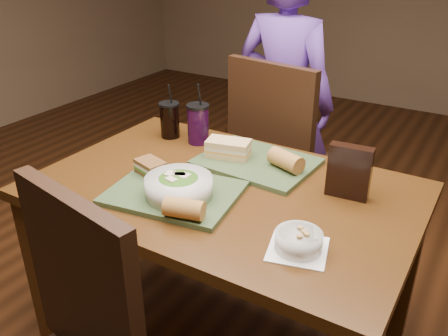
{
  "coord_description": "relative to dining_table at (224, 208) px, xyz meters",
  "views": [
    {
      "loc": [
        0.75,
        -1.24,
        1.53
      ],
      "look_at": [
        0.0,
        0.0,
        0.82
      ],
      "focal_mm": 38.0,
      "sensor_mm": 36.0,
      "label": 1
    }
  ],
  "objects": [
    {
      "name": "cup_cola",
      "position": [
        -0.43,
        0.27,
        0.17
      ],
      "size": [
        0.09,
        0.09,
        0.23
      ],
      "color": "black",
      "rests_on": "dining_table"
    },
    {
      "name": "sandwich_far",
      "position": [
        -0.1,
        0.19,
        0.14
      ],
      "size": [
        0.18,
        0.12,
        0.07
      ],
      "color": "tan",
      "rests_on": "tray_far"
    },
    {
      "name": "chip_bag",
      "position": [
        0.39,
        0.15,
        0.18
      ],
      "size": [
        0.14,
        0.05,
        0.18
      ],
      "primitive_type": "cube",
      "rotation": [
        0.0,
        0.0,
        0.09
      ],
      "color": "black",
      "rests_on": "dining_table"
    },
    {
      "name": "salad_bowl",
      "position": [
        -0.07,
        -0.16,
        0.15
      ],
      "size": [
        0.22,
        0.22,
        0.07
      ],
      "color": "silver",
      "rests_on": "tray_near"
    },
    {
      "name": "sandwich_near",
      "position": [
        -0.26,
        -0.08,
        0.13
      ],
      "size": [
        0.12,
        0.1,
        0.05
      ],
      "color": "#593819",
      "rests_on": "tray_near"
    },
    {
      "name": "chair_far",
      "position": [
        -0.11,
        0.69,
        -0.08
      ],
      "size": [
        0.52,
        0.52,
        1.05
      ],
      "color": "black",
      "rests_on": "ground"
    },
    {
      "name": "tray_near",
      "position": [
        -0.11,
        -0.14,
        0.1
      ],
      "size": [
        0.46,
        0.38,
        0.02
      ],
      "primitive_type": "cube",
      "rotation": [
        0.0,
        0.0,
        0.15
      ],
      "color": "#374C2A",
      "rests_on": "dining_table"
    },
    {
      "name": "baguette_near",
      "position": [
        0.02,
        -0.26,
        0.14
      ],
      "size": [
        0.13,
        0.09,
        0.06
      ],
      "primitive_type": "cylinder",
      "rotation": [
        0.0,
        1.57,
        0.25
      ],
      "color": "#AD7533",
      "rests_on": "tray_near"
    },
    {
      "name": "baguette_far",
      "position": [
        0.14,
        0.2,
        0.14
      ],
      "size": [
        0.15,
        0.11,
        0.07
      ],
      "primitive_type": "cylinder",
      "rotation": [
        0.0,
        1.57,
        -0.35
      ],
      "color": "#AD7533",
      "rests_on": "tray_far"
    },
    {
      "name": "cup_berry",
      "position": [
        -0.29,
        0.28,
        0.17
      ],
      "size": [
        0.09,
        0.09,
        0.26
      ],
      "color": "black",
      "rests_on": "dining_table"
    },
    {
      "name": "tray_far",
      "position": [
        0.01,
        0.21,
        0.1
      ],
      "size": [
        0.44,
        0.34,
        0.02
      ],
      "primitive_type": "cube",
      "rotation": [
        0.0,
        0.0,
        -0.06
      ],
      "color": "#374C2A",
      "rests_on": "dining_table"
    },
    {
      "name": "dining_table",
      "position": [
        0.0,
        0.0,
        0.0
      ],
      "size": [
        1.3,
        0.85,
        0.75
      ],
      "color": "#43270D",
      "rests_on": "ground"
    },
    {
      "name": "soup_bowl",
      "position": [
        0.37,
        -0.21,
        0.12
      ],
      "size": [
        0.19,
        0.19,
        0.07
      ],
      "color": "white",
      "rests_on": "dining_table"
    },
    {
      "name": "diner",
      "position": [
        -0.22,
        0.97,
        0.08
      ],
      "size": [
        0.56,
        0.38,
        1.49
      ],
      "primitive_type": "imported",
      "rotation": [
        0.0,
        0.0,
        3.1
      ],
      "color": "#5D3593",
      "rests_on": "ground"
    }
  ]
}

